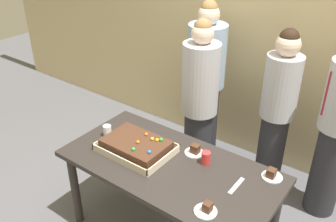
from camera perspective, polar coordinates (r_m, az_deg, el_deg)
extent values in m
cube|color=#CCB784|center=(3.75, 15.37, 13.44)|extent=(8.00, 0.12, 3.00)
cube|color=#2D2826|center=(2.80, 0.23, -8.61)|extent=(1.66, 0.83, 0.04)
cylinder|color=#2D2826|center=(3.27, -14.31, -11.68)|extent=(0.07, 0.07, 0.72)
cylinder|color=#2D2826|center=(3.62, -6.25, -6.35)|extent=(0.07, 0.07, 0.72)
cylinder|color=#2D2826|center=(3.03, 16.26, -16.06)|extent=(0.07, 0.07, 0.72)
cube|color=beige|center=(2.93, -4.97, -6.12)|extent=(0.57, 0.41, 0.01)
cube|color=beige|center=(2.79, -7.70, -7.46)|extent=(0.57, 0.01, 0.05)
cube|color=beige|center=(3.04, -2.53, -3.91)|extent=(0.57, 0.01, 0.05)
cube|color=beige|center=(3.07, -8.93, -3.80)|extent=(0.01, 0.41, 0.05)
cube|color=beige|center=(2.76, -0.60, -7.61)|extent=(0.01, 0.41, 0.05)
cube|color=#4C2D1E|center=(2.90, -5.02, -5.33)|extent=(0.50, 0.34, 0.09)
sphere|color=orange|center=(2.93, -3.42, -3.65)|extent=(0.03, 0.03, 0.03)
sphere|color=green|center=(2.76, -5.42, -5.96)|extent=(0.03, 0.03, 0.03)
sphere|color=orange|center=(2.84, -4.73, -4.86)|extent=(0.03, 0.03, 0.03)
sphere|color=yellow|center=(2.86, -1.71, -4.55)|extent=(0.03, 0.03, 0.03)
sphere|color=green|center=(2.86, -1.07, -4.49)|extent=(0.03, 0.03, 0.03)
sphere|color=yellow|center=(2.87, -2.47, -4.37)|extent=(0.03, 0.03, 0.03)
sphere|color=#2D84E0|center=(2.73, -2.94, -6.41)|extent=(0.03, 0.03, 0.03)
cylinder|color=white|center=(2.76, 15.93, -9.86)|extent=(0.15, 0.15, 0.01)
cube|color=#4C2D1E|center=(2.73, 15.84, -9.31)|extent=(0.06, 0.06, 0.07)
cylinder|color=white|center=(2.42, 5.88, -15.33)|extent=(0.15, 0.15, 0.01)
cube|color=#4C2D1E|center=(2.39, 6.21, -14.67)|extent=(0.05, 0.06, 0.06)
cylinder|color=white|center=(2.90, 4.09, -6.51)|extent=(0.15, 0.15, 0.01)
cube|color=#4C2D1E|center=(2.87, 4.28, -5.90)|extent=(0.06, 0.06, 0.07)
cylinder|color=white|center=(3.12, -9.46, -3.09)|extent=(0.07, 0.07, 0.10)
cylinder|color=red|center=(2.78, 5.92, -7.29)|extent=(0.07, 0.07, 0.10)
cube|color=silver|center=(2.63, 10.63, -11.42)|extent=(0.03, 0.20, 0.01)
cylinder|color=#28282D|center=(3.93, 5.51, -1.73)|extent=(0.30, 0.30, 0.88)
cylinder|color=#93ADCC|center=(3.61, 6.07, 8.55)|extent=(0.38, 0.38, 0.62)
cube|color=maroon|center=(3.45, 4.70, 8.17)|extent=(0.04, 0.02, 0.40)
sphere|color=beige|center=(3.49, 6.42, 14.75)|extent=(0.20, 0.20, 0.20)
sphere|color=olive|center=(3.47, 6.48, 15.65)|extent=(0.16, 0.16, 0.16)
cylinder|color=#28282D|center=(3.65, 15.69, -6.18)|extent=(0.25, 0.25, 0.81)
cylinder|color=#B2B2B7|center=(3.32, 17.26, 3.63)|extent=(0.31, 0.31, 0.57)
sphere|color=beige|center=(3.18, 18.27, 9.81)|extent=(0.21, 0.21, 0.21)
sphere|color=black|center=(3.16, 18.43, 10.79)|extent=(0.16, 0.16, 0.16)
cylinder|color=#28282D|center=(3.57, 4.60, -5.79)|extent=(0.26, 0.26, 0.82)
cylinder|color=#B2B2B7|center=(3.21, 5.11, 5.00)|extent=(0.33, 0.33, 0.65)
sphere|color=beige|center=(3.07, 5.45, 11.99)|extent=(0.19, 0.19, 0.19)
sphere|color=olive|center=(3.05, 5.50, 12.93)|extent=(0.15, 0.15, 0.15)
cylinder|color=#28282D|center=(3.53, 23.60, -8.52)|extent=(0.27, 0.27, 0.87)
cube|color=maroon|center=(3.08, 23.71, 2.41)|extent=(0.04, 0.02, 0.37)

